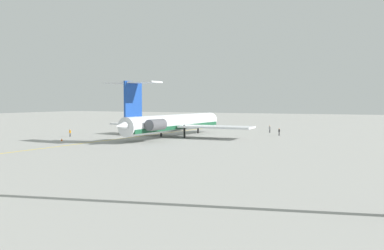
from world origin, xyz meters
The scene contains 9 objects.
ground centered at (0.00, 0.00, 0.00)m, with size 341.42×341.42×0.00m, color #9E9E99.
main_jetliner centered at (6.30, 11.93, 3.12)m, with size 39.28×34.80×11.43m.
ground_crew_near_nose centered at (14.79, -8.93, 1.06)m, with size 0.27×0.42×1.68m.
ground_crew_near_tail centered at (-14.51, 28.14, 1.16)m, with size 0.29×0.45×1.83m.
ground_crew_portside centered at (-16.82, -3.03, 1.14)m, with size 0.29×0.40×1.80m.
ground_crew_starboard centered at (-7.04, 32.05, 1.08)m, with size 0.27×0.40×1.70m.
safety_cone_nose centered at (-15.10, 1.49, 0.28)m, with size 0.40×0.40×0.55m, color #EA590F.
safety_cone_wingtip centered at (22.49, -4.14, 0.28)m, with size 0.40×0.40×0.55m, color #EA590F.
taxiway_centreline centered at (5.20, 4.34, 0.00)m, with size 81.58×0.36×0.01m, color gold.
Camera 1 is at (81.83, 51.02, 7.71)m, focal length 36.93 mm.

